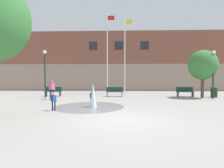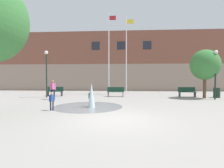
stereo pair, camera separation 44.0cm
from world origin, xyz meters
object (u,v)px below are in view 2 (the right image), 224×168
(park_bench_near_trashcan, at_px, (187,92))
(flagpole_right, at_px, (127,53))
(child_running, at_px, (91,97))
(lamp_post_right_lane, at_px, (216,67))
(park_bench_far_left, at_px, (55,91))
(lamp_post_left_lane, at_px, (46,67))
(flagpole_left, at_px, (109,51))
(street_tree_near_building, at_px, (205,65))
(park_bench_under_right_flagpole, at_px, (116,92))
(adult_in_red, at_px, (53,88))
(trash_can, at_px, (217,93))
(child_with_pink_shirt, at_px, (52,100))

(park_bench_near_trashcan, distance_m, flagpole_right, 7.13)
(child_running, height_order, lamp_post_right_lane, lamp_post_right_lane)
(lamp_post_right_lane, bearing_deg, park_bench_near_trashcan, 129.41)
(park_bench_far_left, distance_m, lamp_post_left_lane, 2.65)
(flagpole_left, bearing_deg, street_tree_near_building, -19.14)
(lamp_post_right_lane, distance_m, street_tree_near_building, 0.99)
(park_bench_under_right_flagpole, distance_m, flagpole_left, 4.74)
(adult_in_red, height_order, trash_can, adult_in_red)
(adult_in_red, xyz_separation_m, trash_can, (14.14, 2.30, -0.48))
(park_bench_under_right_flagpole, height_order, street_tree_near_building, street_tree_near_building)
(park_bench_under_right_flagpole, bearing_deg, park_bench_far_left, 178.15)
(park_bench_near_trashcan, distance_m, street_tree_near_building, 2.88)
(adult_in_red, bearing_deg, trash_can, -125.88)
(adult_in_red, height_order, lamp_post_right_lane, lamp_post_right_lane)
(park_bench_near_trashcan, xyz_separation_m, flagpole_right, (-5.63, 1.90, 3.94))
(park_bench_under_right_flagpole, xyz_separation_m, adult_in_red, (-5.03, -2.61, 0.45))
(child_with_pink_shirt, bearing_deg, park_bench_far_left, 151.63)
(child_running, height_order, flagpole_right, flagpole_right)
(child_with_pink_shirt, bearing_deg, lamp_post_left_lane, 157.38)
(park_bench_under_right_flagpole, relative_size, adult_in_red, 1.01)
(park_bench_far_left, xyz_separation_m, street_tree_near_building, (13.79, -1.04, 2.42))
(park_bench_under_right_flagpole, xyz_separation_m, child_running, (-1.29, -5.74, 0.10))
(child_with_pink_shirt, bearing_deg, flagpole_left, 116.89)
(park_bench_near_trashcan, height_order, adult_in_red, adult_in_red)
(child_with_pink_shirt, xyz_separation_m, lamp_post_left_lane, (-3.04, 6.10, 2.15))
(child_running, distance_m, lamp_post_left_lane, 7.02)
(park_bench_under_right_flagpole, relative_size, flagpole_right, 0.19)
(child_with_pink_shirt, distance_m, street_tree_near_building, 12.92)
(park_bench_under_right_flagpole, bearing_deg, child_running, -102.62)
(lamp_post_left_lane, bearing_deg, park_bench_near_trashcan, 6.36)
(child_running, xyz_separation_m, flagpole_right, (2.35, 7.88, 3.84))
(park_bench_near_trashcan, relative_size, flagpole_right, 0.19)
(lamp_post_left_lane, bearing_deg, lamp_post_right_lane, -1.92)
(child_with_pink_shirt, xyz_separation_m, trash_can, (12.26, 6.99, -0.13))
(child_with_pink_shirt, relative_size, trash_can, 1.10)
(park_bench_under_right_flagpole, distance_m, park_bench_near_trashcan, 6.70)
(trash_can, bearing_deg, child_running, -152.42)
(park_bench_far_left, xyz_separation_m, lamp_post_right_lane, (14.26, -1.87, 2.15))
(flagpole_right, height_order, lamp_post_left_lane, flagpole_right)
(park_bench_far_left, bearing_deg, park_bench_under_right_flagpole, -1.85)
(adult_in_red, height_order, child_running, adult_in_red)
(lamp_post_left_lane, distance_m, trash_can, 15.50)
(adult_in_red, height_order, street_tree_near_building, street_tree_near_building)
(park_bench_far_left, bearing_deg, adult_in_red, -71.21)
(park_bench_near_trashcan, height_order, trash_can, park_bench_near_trashcan)
(child_with_pink_shirt, relative_size, flagpole_left, 0.11)
(lamp_post_left_lane, xyz_separation_m, street_tree_near_building, (13.99, 0.35, 0.18))
(child_running, height_order, trash_can, child_running)
(park_bench_near_trashcan, xyz_separation_m, flagpole_left, (-7.49, 1.90, 4.15))
(lamp_post_left_lane, relative_size, lamp_post_right_lane, 1.04)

